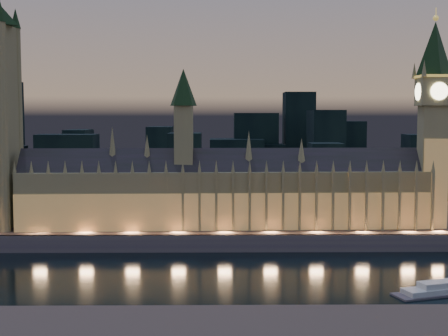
{
  "coord_description": "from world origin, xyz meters",
  "views": [
    {
      "loc": [
        1.68,
        -244.11,
        62.93
      ],
      "look_at": [
        5.0,
        55.0,
        38.0
      ],
      "focal_mm": 50.0,
      "sensor_mm": 36.0,
      "label": 1
    }
  ],
  "objects": [
    {
      "name": "ground_plane",
      "position": [
        0.0,
        0.0,
        0.0
      ],
      "size": [
        2000.0,
        2000.0,
        0.0
      ],
      "primitive_type": "plane",
      "color": "black",
      "rests_on": "ground"
    },
    {
      "name": "north_bank",
      "position": [
        0.0,
        520.0,
        4.0
      ],
      "size": [
        2000.0,
        960.0,
        8.0
      ],
      "primitive_type": "cube",
      "color": "brown",
      "rests_on": "ground"
    },
    {
      "name": "embankment_wall",
      "position": [
        0.0,
        41.0,
        4.0
      ],
      "size": [
        2000.0,
        2.5,
        8.0
      ],
      "primitive_type": "cube",
      "color": "#484054",
      "rests_on": "ground"
    },
    {
      "name": "palace_of_westminster",
      "position": [
        4.37,
        61.75,
        26.37
      ],
      "size": [
        202.0,
        26.24,
        78.0
      ],
      "color": "#8C825A",
      "rests_on": "north_bank"
    },
    {
      "name": "elizabeth_tower",
      "position": [
        108.0,
        61.92,
        67.84
      ],
      "size": [
        18.0,
        18.0,
        107.38
      ],
      "color": "#8C825A",
      "rests_on": "north_bank"
    },
    {
      "name": "river_boat",
      "position": [
        83.66,
        -27.34,
        1.56
      ],
      "size": [
        41.88,
        21.46,
        4.5
      ],
      "color": "#484054",
      "rests_on": "ground"
    },
    {
      "name": "city_backdrop",
      "position": [
        34.5,
        247.81,
        31.28
      ],
      "size": [
        485.38,
        215.63,
        84.78
      ],
      "color": "black",
      "rests_on": "north_bank"
    }
  ]
}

